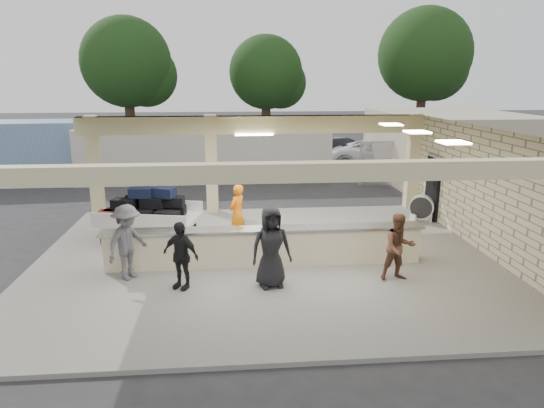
{
  "coord_description": "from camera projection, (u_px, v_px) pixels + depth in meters",
  "views": [
    {
      "loc": [
        -0.82,
        -12.21,
        4.76
      ],
      "look_at": [
        0.32,
        1.0,
        1.31
      ],
      "focal_mm": 32.0,
      "sensor_mm": 36.0,
      "label": 1
    }
  ],
  "objects": [
    {
      "name": "ground",
      "position": [
        263.0,
        261.0,
        13.04
      ],
      "size": [
        120.0,
        120.0,
        0.0
      ],
      "primitive_type": "plane",
      "color": "#29282B",
      "rests_on": "ground"
    },
    {
      "name": "pavilion",
      "position": [
        269.0,
        206.0,
        13.36
      ],
      "size": [
        12.01,
        10.0,
        3.55
      ],
      "color": "slate",
      "rests_on": "ground"
    },
    {
      "name": "baggage_counter",
      "position": [
        265.0,
        246.0,
        12.41
      ],
      "size": [
        8.2,
        0.58,
        0.98
      ],
      "color": "beige",
      "rests_on": "pavilion"
    },
    {
      "name": "luggage_cart",
      "position": [
        147.0,
        213.0,
        14.13
      ],
      "size": [
        3.05,
        2.25,
        1.6
      ],
      "rotation": [
        0.0,
        0.0,
        -0.22
      ],
      "color": "silver",
      "rests_on": "pavilion"
    },
    {
      "name": "drum_fan",
      "position": [
        421.0,
        207.0,
        16.17
      ],
      "size": [
        0.84,
        0.63,
        0.9
      ],
      "rotation": [
        0.0,
        0.0,
        -0.5
      ],
      "color": "silver",
      "rests_on": "pavilion"
    },
    {
      "name": "baggage_handler",
      "position": [
        237.0,
        213.0,
        14.11
      ],
      "size": [
        0.64,
        0.7,
        1.7
      ],
      "primitive_type": "imported",
      "rotation": [
        0.0,
        0.0,
        4.08
      ],
      "color": "orange",
      "rests_on": "pavilion"
    },
    {
      "name": "passenger_a",
      "position": [
        399.0,
        247.0,
        11.38
      ],
      "size": [
        0.82,
        0.41,
        1.62
      ],
      "primitive_type": "imported",
      "rotation": [
        0.0,
        0.0,
        0.09
      ],
      "color": "brown",
      "rests_on": "pavilion"
    },
    {
      "name": "passenger_b",
      "position": [
        180.0,
        255.0,
        10.93
      ],
      "size": [
        0.97,
        0.76,
        1.58
      ],
      "primitive_type": "imported",
      "rotation": [
        0.0,
        0.0,
        -0.53
      ],
      "color": "black",
      "rests_on": "pavilion"
    },
    {
      "name": "passenger_c",
      "position": [
        128.0,
        242.0,
        11.43
      ],
      "size": [
        1.02,
        1.2,
        1.82
      ],
      "primitive_type": "imported",
      "rotation": [
        0.0,
        0.0,
        0.95
      ],
      "color": "#4F4E54",
      "rests_on": "pavilion"
    },
    {
      "name": "passenger_d",
      "position": [
        271.0,
        247.0,
        11.0
      ],
      "size": [
        0.98,
        0.54,
        1.89
      ],
      "primitive_type": "imported",
      "rotation": [
        0.0,
        0.0,
        0.19
      ],
      "color": "black",
      "rests_on": "pavilion"
    },
    {
      "name": "car_white_a",
      "position": [
        385.0,
        155.0,
        25.83
      ],
      "size": [
        6.04,
        4.34,
        1.56
      ],
      "primitive_type": "imported",
      "rotation": [
        0.0,
        0.0,
        1.22
      ],
      "color": "white",
      "rests_on": "ground"
    },
    {
      "name": "car_white_b",
      "position": [
        473.0,
        153.0,
        26.99
      ],
      "size": [
        4.73,
        2.78,
        1.4
      ],
      "primitive_type": "imported",
      "rotation": [
        0.0,
        0.0,
        1.3
      ],
      "color": "white",
      "rests_on": "ground"
    },
    {
      "name": "car_dark",
      "position": [
        342.0,
        151.0,
        27.73
      ],
      "size": [
        4.27,
        3.89,
        1.43
      ],
      "primitive_type": "imported",
      "rotation": [
        0.0,
        0.0,
        0.88
      ],
      "color": "black",
      "rests_on": "ground"
    },
    {
      "name": "container_white",
      "position": [
        206.0,
        154.0,
        23.06
      ],
      "size": [
        11.73,
        2.44,
        2.54
      ],
      "primitive_type": "cube",
      "rotation": [
        0.0,
        0.0,
        0.01
      ],
      "color": "#BABAB6",
      "rests_on": "ground"
    },
    {
      "name": "container_blue",
      "position": [
        37.0,
        151.0,
        23.05
      ],
      "size": [
        10.96,
        3.42,
        2.81
      ],
      "primitive_type": "cube",
      "rotation": [
        0.0,
        0.0,
        0.08
      ],
      "color": "#7C9FC7",
      "rests_on": "ground"
    },
    {
      "name": "fence",
      "position": [
        487.0,
        161.0,
        22.36
      ],
      "size": [
        12.06,
        0.06,
        2.03
      ],
      "color": "gray",
      "rests_on": "ground"
    },
    {
      "name": "tree_left",
      "position": [
        132.0,
        66.0,
        34.29
      ],
      "size": [
        6.6,
        6.3,
        9.0
      ],
      "color": "#382619",
      "rests_on": "ground"
    },
    {
      "name": "tree_mid",
      "position": [
        270.0,
        75.0,
        37.2
      ],
      "size": [
        6.0,
        5.6,
        8.0
      ],
      "color": "#382619",
      "rests_on": "ground"
    },
    {
      "name": "tree_right",
      "position": [
        428.0,
        58.0,
        36.92
      ],
      "size": [
        7.2,
        7.0,
        10.0
      ],
      "color": "#382619",
      "rests_on": "ground"
    },
    {
      "name": "adjacent_building",
      "position": [
        448.0,
        147.0,
        23.06
      ],
      "size": [
        6.0,
        8.0,
        3.2
      ],
      "primitive_type": "cube",
      "color": "#B9AE93",
      "rests_on": "ground"
    }
  ]
}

